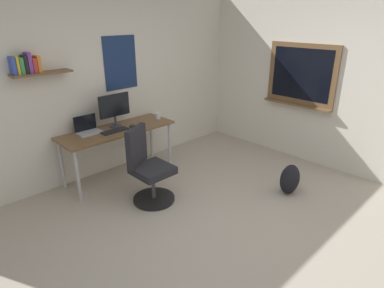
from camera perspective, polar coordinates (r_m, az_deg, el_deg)
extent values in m
plane|color=#ADA393|center=(3.56, 7.54, -16.40)|extent=(5.20, 5.20, 0.00)
cube|color=silver|center=(4.78, -15.53, 10.31)|extent=(5.00, 0.10, 2.60)
cube|color=brown|center=(4.26, -24.84, 11.22)|extent=(0.68, 0.20, 0.02)
cube|color=navy|center=(4.84, -12.46, 13.73)|extent=(0.52, 0.01, 0.74)
cube|color=#3851B2|center=(4.19, -28.97, 11.91)|extent=(0.04, 0.14, 0.20)
cube|color=gold|center=(4.20, -28.46, 12.05)|extent=(0.03, 0.14, 0.20)
cube|color=#3D934C|center=(4.21, -27.89, 12.04)|extent=(0.04, 0.14, 0.18)
cube|color=black|center=(4.22, -27.32, 12.30)|extent=(0.04, 0.14, 0.20)
cube|color=#7A3D99|center=(4.23, -26.77, 12.61)|extent=(0.04, 0.14, 0.23)
cube|color=#C63833|center=(4.25, -26.06, 12.31)|extent=(0.04, 0.14, 0.17)
cube|color=orange|center=(4.27, -25.47, 12.58)|extent=(0.04, 0.14, 0.19)
cube|color=silver|center=(5.07, 26.18, 9.51)|extent=(0.10, 5.00, 2.60)
cube|color=brown|center=(5.28, 18.67, 11.56)|extent=(0.04, 1.10, 0.90)
cube|color=black|center=(5.27, 18.59, 11.55)|extent=(0.01, 0.94, 0.76)
cube|color=brown|center=(5.34, 17.84, 6.62)|extent=(0.12, 1.10, 0.03)
cube|color=brown|center=(4.60, -12.97, 2.42)|extent=(1.60, 0.58, 0.03)
cylinder|color=#B7B7BC|center=(4.24, -19.40, -5.32)|extent=(0.04, 0.04, 0.69)
cylinder|color=#B7B7BC|center=(4.95, -3.96, -0.11)|extent=(0.04, 0.04, 0.69)
cylinder|color=#B7B7BC|center=(4.63, -21.88, -3.36)|extent=(0.04, 0.04, 0.69)
cylinder|color=#B7B7BC|center=(5.29, -7.18, 1.22)|extent=(0.04, 0.04, 0.69)
cylinder|color=black|center=(4.19, -6.68, -9.52)|extent=(0.52, 0.52, 0.04)
cylinder|color=#4C4C51|center=(4.10, -6.80, -7.25)|extent=(0.05, 0.05, 0.34)
cube|color=#232328|center=(4.00, -6.93, -4.56)|extent=(0.44, 0.44, 0.09)
cube|color=#232328|center=(3.97, -9.73, -0.42)|extent=(0.39, 0.24, 0.48)
cube|color=#ADAFB5|center=(4.52, -17.54, 1.91)|extent=(0.31, 0.21, 0.02)
cube|color=black|center=(4.57, -18.28, 3.55)|extent=(0.31, 0.01, 0.21)
cylinder|color=#38383D|center=(4.70, -13.24, 3.08)|extent=(0.17, 0.17, 0.01)
cylinder|color=#38383D|center=(4.67, -13.32, 3.98)|extent=(0.03, 0.03, 0.14)
cube|color=black|center=(4.60, -13.49, 6.62)|extent=(0.46, 0.02, 0.31)
cube|color=black|center=(4.50, -13.37, 2.27)|extent=(0.37, 0.13, 0.02)
ellipsoid|color=#262628|center=(4.63, -10.44, 3.18)|extent=(0.10, 0.06, 0.03)
cylinder|color=silver|center=(4.94, -6.00, 4.96)|extent=(0.08, 0.08, 0.09)
ellipsoid|color=black|center=(4.42, 16.79, -5.93)|extent=(0.32, 0.22, 0.40)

